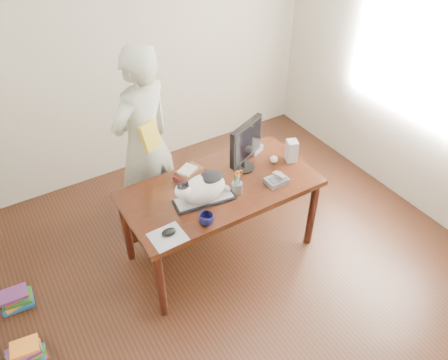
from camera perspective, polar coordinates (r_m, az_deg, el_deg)
room at (r=2.80m, az=5.91°, el=1.98°), size 4.50×4.50×4.50m
desk at (r=3.70m, az=-1.04°, el=-1.93°), size 1.60×0.80×0.75m
keyboard at (r=3.42m, az=-2.62°, el=-2.52°), size 0.50×0.25×0.03m
cat at (r=3.33m, az=-2.90°, el=-1.04°), size 0.47×0.27×0.27m
monitor at (r=3.60m, az=2.86°, el=4.74°), size 0.38×0.25×0.45m
pen_cup at (r=3.46m, az=1.72°, el=-0.86°), size 0.10×0.10×0.22m
mousepad at (r=3.16m, az=-7.35°, el=-7.38°), size 0.25×0.23×0.01m
mouse at (r=3.16m, az=-7.21°, el=-6.75°), size 0.11×0.07×0.04m
coffee_mug at (r=3.20m, az=-2.30°, el=-5.14°), size 0.16×0.16×0.09m
phone at (r=3.60m, az=6.91°, el=-0.01°), size 0.18×0.15×0.08m
speaker at (r=3.83m, az=8.82°, el=3.78°), size 0.12×0.13×0.20m
baseball at (r=3.82m, az=6.53°, el=2.70°), size 0.07×0.07×0.07m
book_stack at (r=3.65m, az=-4.60°, el=0.93°), size 0.27×0.24×0.09m
calculator at (r=3.96m, az=3.45°, el=4.30°), size 0.21×0.23×0.06m
person at (r=3.88m, az=-10.39°, el=4.80°), size 0.76×0.64×1.77m
held_book at (r=3.66m, az=-9.62°, el=5.67°), size 0.19×0.16×0.23m
book_pile_a at (r=3.65m, az=-24.36°, el=-20.01°), size 0.27×0.22×0.18m
book_pile_b at (r=4.00m, az=-25.53°, el=-13.82°), size 0.26×0.20×0.15m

